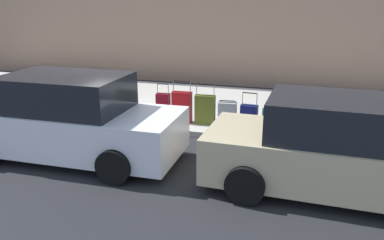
# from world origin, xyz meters

# --- Properties ---
(ground_plane) EXTENTS (40.00, 40.00, 0.00)m
(ground_plane) POSITION_xyz_m (0.00, 0.00, 0.00)
(ground_plane) COLOR black
(sidewalk_curb) EXTENTS (18.00, 5.00, 0.14)m
(sidewalk_curb) POSITION_xyz_m (0.00, -2.50, 0.07)
(sidewalk_curb) COLOR #ADA89E
(sidewalk_curb) RESTS_ON ground_plane
(suitcase_black_0) EXTENTS (0.45, 0.20, 0.86)m
(suitcase_black_0) POSITION_xyz_m (-4.20, -0.60, 0.45)
(suitcase_black_0) COLOR black
(suitcase_black_0) RESTS_ON sidewalk_curb
(suitcase_teal_1) EXTENTS (0.41, 0.22, 0.58)m
(suitcase_teal_1) POSITION_xyz_m (-3.67, -0.62, 0.40)
(suitcase_teal_1) COLOR #0F606B
(suitcase_teal_1) RESTS_ON sidewalk_curb
(suitcase_navy_2) EXTENTS (0.41, 0.22, 0.90)m
(suitcase_navy_2) POSITION_xyz_m (-3.16, -0.59, 0.44)
(suitcase_navy_2) COLOR navy
(suitcase_navy_2) RESTS_ON sidewalk_curb
(suitcase_silver_3) EXTENTS (0.45, 0.27, 0.67)m
(suitcase_silver_3) POSITION_xyz_m (-2.63, -0.60, 0.44)
(suitcase_silver_3) COLOR #9EA0A8
(suitcase_silver_3) RESTS_ON sidewalk_curb
(suitcase_olive_4) EXTENTS (0.51, 0.22, 1.03)m
(suitcase_olive_4) POSITION_xyz_m (-2.06, -0.65, 0.51)
(suitcase_olive_4) COLOR #59601E
(suitcase_olive_4) RESTS_ON sidewalk_curb
(suitcase_red_5) EXTENTS (0.50, 0.23, 1.06)m
(suitcase_red_5) POSITION_xyz_m (-1.45, -0.66, 0.53)
(suitcase_red_5) COLOR red
(suitcase_red_5) RESTS_ON sidewalk_curb
(suitcase_maroon_6) EXTENTS (0.36, 0.22, 0.95)m
(suitcase_maroon_6) POSITION_xyz_m (-0.92, -0.72, 0.48)
(suitcase_maroon_6) COLOR maroon
(suitcase_maroon_6) RESTS_ON sidewalk_curb
(fire_hydrant) EXTENTS (0.39, 0.21, 0.74)m
(fire_hydrant) POSITION_xyz_m (-0.01, -0.65, 0.53)
(fire_hydrant) COLOR #D89E0C
(fire_hydrant) RESTS_ON sidewalk_curb
(bollard_post) EXTENTS (0.16, 0.16, 0.71)m
(bollard_post) POSITION_xyz_m (0.76, -0.50, 0.50)
(bollard_post) COLOR #333338
(bollard_post) RESTS_ON sidewalk_curb
(parked_car_beige_0) EXTENTS (4.27, 2.00, 1.62)m
(parked_car_beige_0) POSITION_xyz_m (-4.96, 1.85, 0.76)
(parked_car_beige_0) COLOR tan
(parked_car_beige_0) RESTS_ON ground_plane
(parked_car_white_1) EXTENTS (4.62, 2.05, 1.70)m
(parked_car_white_1) POSITION_xyz_m (0.11, 1.85, 0.79)
(parked_car_white_1) COLOR silver
(parked_car_white_1) RESTS_ON ground_plane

